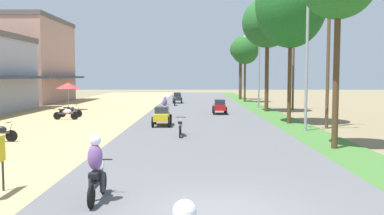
{
  "coord_description": "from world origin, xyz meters",
  "views": [
    {
      "loc": [
        -0.51,
        -8.91,
        3.12
      ],
      "look_at": [
        -0.66,
        14.29,
        1.37
      ],
      "focal_mm": 38.26,
      "sensor_mm": 36.0,
      "label": 1
    }
  ],
  "objects_px": {
    "median_tree_third": "(268,23)",
    "car_sedan_red": "(219,106)",
    "motorbike_ahead_fourth": "(165,107)",
    "median_tree_fifth": "(241,51)",
    "streetlamp_near": "(307,50)",
    "motorbike_ahead_fifth": "(175,101)",
    "median_tree_second": "(291,4)",
    "streetlamp_mid": "(259,65)",
    "parked_motorbike_fourth": "(71,111)",
    "median_tree_fourth": "(245,50)",
    "car_hatchback_charcoal": "(178,97)",
    "vendor_umbrella": "(68,86)",
    "motorbike_ahead_second": "(97,170)",
    "parked_motorbike_third": "(66,113)",
    "motorbike_ahead_third": "(180,126)",
    "utility_pole_far": "(293,61)",
    "car_sedan_yellow": "(162,115)",
    "utility_pole_near": "(328,55)"
  },
  "relations": [
    {
      "from": "median_tree_third",
      "to": "car_sedan_red",
      "type": "bearing_deg",
      "value": -146.42
    },
    {
      "from": "car_sedan_red",
      "to": "motorbike_ahead_fourth",
      "type": "height_order",
      "value": "motorbike_ahead_fourth"
    },
    {
      "from": "median_tree_fifth",
      "to": "streetlamp_near",
      "type": "bearing_deg",
      "value": -89.8
    },
    {
      "from": "median_tree_fifth",
      "to": "motorbike_ahead_fifth",
      "type": "distance_m",
      "value": 16.11
    },
    {
      "from": "median_tree_second",
      "to": "median_tree_fifth",
      "type": "xyz_separation_m",
      "value": [
        -0.0,
        28.78,
        -1.19
      ]
    },
    {
      "from": "streetlamp_near",
      "to": "streetlamp_mid",
      "type": "distance_m",
      "value": 17.14
    },
    {
      "from": "parked_motorbike_fourth",
      "to": "median_tree_fourth",
      "type": "height_order",
      "value": "median_tree_fourth"
    },
    {
      "from": "car_hatchback_charcoal",
      "to": "motorbike_ahead_fifth",
      "type": "height_order",
      "value": "car_hatchback_charcoal"
    },
    {
      "from": "vendor_umbrella",
      "to": "median_tree_fifth",
      "type": "relative_size",
      "value": 0.31
    },
    {
      "from": "median_tree_fifth",
      "to": "motorbike_ahead_fifth",
      "type": "bearing_deg",
      "value": -123.82
    },
    {
      "from": "parked_motorbike_fourth",
      "to": "motorbike_ahead_second",
      "type": "bearing_deg",
      "value": -71.53
    },
    {
      "from": "parked_motorbike_third",
      "to": "streetlamp_near",
      "type": "xyz_separation_m",
      "value": [
        15.48,
        -5.82,
        4.04
      ]
    },
    {
      "from": "vendor_umbrella",
      "to": "streetlamp_near",
      "type": "xyz_separation_m",
      "value": [
        17.94,
        -14.31,
        2.29
      ]
    },
    {
      "from": "parked_motorbike_fourth",
      "to": "motorbike_ahead_fifth",
      "type": "bearing_deg",
      "value": 59.46
    },
    {
      "from": "median_tree_third",
      "to": "motorbike_ahead_third",
      "type": "height_order",
      "value": "median_tree_third"
    },
    {
      "from": "median_tree_fifth",
      "to": "car_sedan_red",
      "type": "relative_size",
      "value": 3.59
    },
    {
      "from": "median_tree_second",
      "to": "car_hatchback_charcoal",
      "type": "relative_size",
      "value": 5.31
    },
    {
      "from": "car_sedan_red",
      "to": "motorbike_ahead_fifth",
      "type": "bearing_deg",
      "value": 112.88
    },
    {
      "from": "median_tree_third",
      "to": "motorbike_ahead_second",
      "type": "xyz_separation_m",
      "value": [
        -8.77,
        -26.44,
        -6.95
      ]
    },
    {
      "from": "median_tree_third",
      "to": "car_hatchback_charcoal",
      "type": "bearing_deg",
      "value": 127.15
    },
    {
      "from": "parked_motorbike_third",
      "to": "parked_motorbike_fourth",
      "type": "height_order",
      "value": "same"
    },
    {
      "from": "parked_motorbike_fourth",
      "to": "car_sedan_red",
      "type": "relative_size",
      "value": 0.8
    },
    {
      "from": "median_tree_second",
      "to": "streetlamp_mid",
      "type": "xyz_separation_m",
      "value": [
        0.11,
        13.5,
        -3.58
      ]
    },
    {
      "from": "median_tree_fourth",
      "to": "motorbike_ahead_fourth",
      "type": "xyz_separation_m",
      "value": [
        -8.39,
        -18.8,
        -5.53
      ]
    },
    {
      "from": "streetlamp_near",
      "to": "motorbike_ahead_fourth",
      "type": "xyz_separation_m",
      "value": [
        -8.59,
        7.91,
        -3.74
      ]
    },
    {
      "from": "car_hatchback_charcoal",
      "to": "motorbike_ahead_fifth",
      "type": "relative_size",
      "value": 1.11
    },
    {
      "from": "median_tree_fifth",
      "to": "motorbike_ahead_fifth",
      "type": "relative_size",
      "value": 4.51
    },
    {
      "from": "utility_pole_far",
      "to": "motorbike_ahead_fourth",
      "type": "relative_size",
      "value": 4.92
    },
    {
      "from": "motorbike_ahead_third",
      "to": "median_tree_fourth",
      "type": "bearing_deg",
      "value": 76.68
    },
    {
      "from": "car_sedan_yellow",
      "to": "motorbike_ahead_third",
      "type": "height_order",
      "value": "car_sedan_yellow"
    },
    {
      "from": "utility_pole_far",
      "to": "median_tree_second",
      "type": "bearing_deg",
      "value": -104.57
    },
    {
      "from": "median_tree_second",
      "to": "utility_pole_far",
      "type": "distance_m",
      "value": 12.71
    },
    {
      "from": "streetlamp_mid",
      "to": "parked_motorbike_fourth",
      "type": "bearing_deg",
      "value": -148.88
    },
    {
      "from": "utility_pole_far",
      "to": "streetlamp_near",
      "type": "bearing_deg",
      "value": -100.87
    },
    {
      "from": "median_tree_fourth",
      "to": "car_sedan_yellow",
      "type": "xyz_separation_m",
      "value": [
        -8.15,
        -24.58,
        -5.64
      ]
    },
    {
      "from": "median_tree_second",
      "to": "motorbike_ahead_fifth",
      "type": "distance_m",
      "value": 19.75
    },
    {
      "from": "median_tree_second",
      "to": "streetlamp_near",
      "type": "xyz_separation_m",
      "value": [
        0.11,
        -3.64,
        -3.24
      ]
    },
    {
      "from": "median_tree_third",
      "to": "utility_pole_far",
      "type": "distance_m",
      "value": 4.97
    },
    {
      "from": "median_tree_fifth",
      "to": "utility_pole_near",
      "type": "distance_m",
      "value": 30.82
    },
    {
      "from": "car_hatchback_charcoal",
      "to": "utility_pole_far",
      "type": "bearing_deg",
      "value": -37.29
    },
    {
      "from": "motorbike_ahead_second",
      "to": "motorbike_ahead_fifth",
      "type": "xyz_separation_m",
      "value": [
        0.28,
        33.36,
        -0.28
      ]
    },
    {
      "from": "median_tree_fourth",
      "to": "motorbike_ahead_third",
      "type": "height_order",
      "value": "median_tree_fourth"
    },
    {
      "from": "median_tree_fourth",
      "to": "motorbike_ahead_fifth",
      "type": "relative_size",
      "value": 4.51
    },
    {
      "from": "median_tree_fifth",
      "to": "motorbike_ahead_third",
      "type": "xyz_separation_m",
      "value": [
        -6.94,
        -34.65,
        -6.06
      ]
    },
    {
      "from": "utility_pole_far",
      "to": "motorbike_ahead_second",
      "type": "bearing_deg",
      "value": -112.03
    },
    {
      "from": "parked_motorbike_fourth",
      "to": "car_sedan_yellow",
      "type": "height_order",
      "value": "car_sedan_yellow"
    },
    {
      "from": "parked_motorbike_third",
      "to": "motorbike_ahead_second",
      "type": "xyz_separation_m",
      "value": [
        6.77,
        -19.16,
        0.3
      ]
    },
    {
      "from": "median_tree_third",
      "to": "motorbike_ahead_third",
      "type": "relative_size",
      "value": 5.55
    },
    {
      "from": "streetlamp_near",
      "to": "motorbike_ahead_third",
      "type": "bearing_deg",
      "value": -162.44
    },
    {
      "from": "median_tree_second",
      "to": "median_tree_fourth",
      "type": "xyz_separation_m",
      "value": [
        -0.09,
        23.07,
        -1.44
      ]
    }
  ]
}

